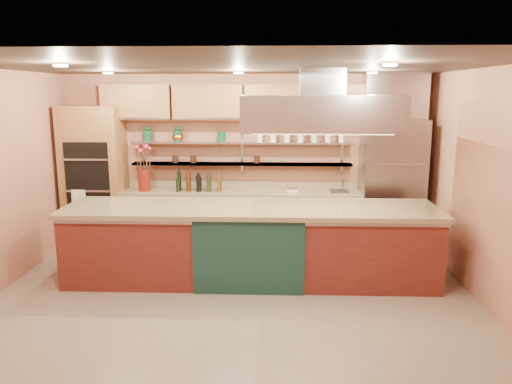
{
  "coord_description": "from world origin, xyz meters",
  "views": [
    {
      "loc": [
        0.53,
        -5.75,
        2.52
      ],
      "look_at": [
        0.24,
        1.0,
        1.16
      ],
      "focal_mm": 35.0,
      "sensor_mm": 36.0,
      "label": 1
    }
  ],
  "objects_px": {
    "kitchen_scale": "(292,189)",
    "copper_kettle": "(178,137)",
    "flower_vase": "(144,180)",
    "refrigerator": "(391,186)",
    "green_canister": "(222,137)",
    "island": "(251,243)"
  },
  "relations": [
    {
      "from": "kitchen_scale",
      "to": "copper_kettle",
      "type": "xyz_separation_m",
      "value": [
        -1.87,
        0.22,
        0.81
      ]
    },
    {
      "from": "copper_kettle",
      "to": "flower_vase",
      "type": "bearing_deg",
      "value": -157.58
    },
    {
      "from": "refrigerator",
      "to": "kitchen_scale",
      "type": "relative_size",
      "value": 13.03
    },
    {
      "from": "copper_kettle",
      "to": "green_canister",
      "type": "bearing_deg",
      "value": 0.0
    },
    {
      "from": "refrigerator",
      "to": "island",
      "type": "distance_m",
      "value": 2.65
    },
    {
      "from": "kitchen_scale",
      "to": "flower_vase",
      "type": "bearing_deg",
      "value": 179.37
    },
    {
      "from": "kitchen_scale",
      "to": "refrigerator",
      "type": "bearing_deg",
      "value": -0.99
    },
    {
      "from": "island",
      "to": "kitchen_scale",
      "type": "bearing_deg",
      "value": 67.28
    },
    {
      "from": "flower_vase",
      "to": "kitchen_scale",
      "type": "xyz_separation_m",
      "value": [
        2.4,
        0.0,
        -0.13
      ]
    },
    {
      "from": "island",
      "to": "green_canister",
      "type": "distance_m",
      "value": 2.18
    },
    {
      "from": "flower_vase",
      "to": "refrigerator",
      "type": "bearing_deg",
      "value": -0.14
    },
    {
      "from": "flower_vase",
      "to": "kitchen_scale",
      "type": "bearing_deg",
      "value": 0.0
    },
    {
      "from": "refrigerator",
      "to": "island",
      "type": "bearing_deg",
      "value": -146.46
    },
    {
      "from": "kitchen_scale",
      "to": "copper_kettle",
      "type": "relative_size",
      "value": 0.88
    },
    {
      "from": "copper_kettle",
      "to": "refrigerator",
      "type": "bearing_deg",
      "value": -3.83
    },
    {
      "from": "copper_kettle",
      "to": "green_canister",
      "type": "relative_size",
      "value": 1.13
    },
    {
      "from": "copper_kettle",
      "to": "island",
      "type": "bearing_deg",
      "value": -52.61
    },
    {
      "from": "green_canister",
      "to": "kitchen_scale",
      "type": "bearing_deg",
      "value": -10.74
    },
    {
      "from": "refrigerator",
      "to": "green_canister",
      "type": "xyz_separation_m",
      "value": [
        -2.73,
        0.23,
        0.75
      ]
    },
    {
      "from": "flower_vase",
      "to": "copper_kettle",
      "type": "relative_size",
      "value": 1.9
    },
    {
      "from": "island",
      "to": "copper_kettle",
      "type": "xyz_separation_m",
      "value": [
        -1.27,
        1.67,
        1.28
      ]
    },
    {
      "from": "island",
      "to": "kitchen_scale",
      "type": "distance_m",
      "value": 1.63
    }
  ]
}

